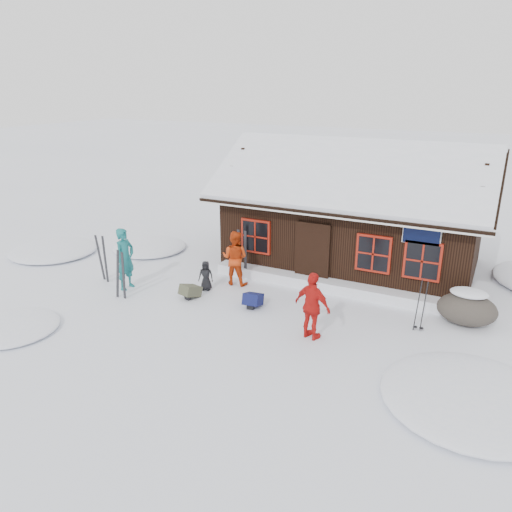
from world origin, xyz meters
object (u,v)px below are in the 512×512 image
at_px(ski_pair_left, 121,276).
at_px(backpack_olive, 190,293).
at_px(skier_crouched, 206,276).
at_px(ski_poles, 421,306).
at_px(skier_teal, 125,259).
at_px(boulder, 467,308).
at_px(skier_orange_right, 313,306).
at_px(backpack_blue, 253,302).
at_px(skier_orange_left, 235,258).

relative_size(ski_pair_left, backpack_olive, 2.72).
height_order(skier_crouched, ski_poles, ski_poles).
xyz_separation_m(skier_teal, backpack_olive, (2.20, 0.26, -0.82)).
bearing_deg(boulder, skier_crouched, -171.23).
bearing_deg(skier_orange_right, backpack_blue, -8.69).
distance_m(skier_orange_left, ski_poles, 5.87).
relative_size(skier_teal, backpack_blue, 3.19).
distance_m(skier_teal, boulder, 10.00).
relative_size(skier_crouched, backpack_blue, 1.55).
height_order(skier_crouched, ski_pair_left, ski_pair_left).
bearing_deg(ski_pair_left, backpack_blue, 25.64).
distance_m(boulder, backpack_blue, 5.81).
bearing_deg(skier_orange_left, skier_crouched, 49.83).
height_order(skier_orange_right, backpack_olive, skier_orange_right).
distance_m(skier_orange_left, skier_orange_right, 4.17).
xyz_separation_m(skier_teal, boulder, (9.75, 2.15, -0.52)).
distance_m(skier_crouched, ski_poles, 6.41).
bearing_deg(boulder, ski_pair_left, -163.13).
bearing_deg(ski_pair_left, skier_teal, 127.31).
xyz_separation_m(skier_orange_right, backpack_olive, (-4.14, 0.72, -0.72)).
bearing_deg(skier_teal, skier_orange_left, -56.65).
distance_m(skier_orange_right, skier_crouched, 4.32).
distance_m(skier_crouched, backpack_blue, 1.97).
xyz_separation_m(skier_orange_left, ski_pair_left, (-2.47, -2.53, -0.15)).
bearing_deg(backpack_olive, ski_poles, 22.04).
bearing_deg(skier_orange_left, boulder, 176.43).
bearing_deg(skier_orange_right, skier_teal, 11.51).
bearing_deg(boulder, backpack_olive, -165.94).
bearing_deg(skier_crouched, backpack_olive, -115.13).
xyz_separation_m(skier_crouched, backpack_olive, (-0.09, -0.74, -0.32)).
xyz_separation_m(ski_pair_left, ski_poles, (8.30, 1.88, -0.04)).
xyz_separation_m(skier_teal, skier_orange_right, (6.34, -0.46, -0.10)).
distance_m(skier_crouched, boulder, 7.55).
distance_m(ski_poles, backpack_olive, 6.58).
bearing_deg(boulder, ski_poles, -137.92).
distance_m(skier_orange_left, ski_pair_left, 3.54).
distance_m(skier_orange_left, backpack_olive, 1.86).
bearing_deg(backpack_blue, ski_pair_left, -169.97).
height_order(skier_teal, skier_orange_left, skier_teal).
bearing_deg(backpack_blue, skier_teal, 179.47).
xyz_separation_m(skier_orange_left, backpack_blue, (1.32, -1.32, -0.72)).
relative_size(backpack_blue, backpack_olive, 1.07).
xyz_separation_m(skier_teal, backpack_blue, (4.18, 0.52, -0.81)).
distance_m(ski_pair_left, ski_poles, 8.51).
height_order(skier_teal, ski_poles, skier_teal).
distance_m(skier_teal, backpack_olive, 2.36).
relative_size(skier_teal, skier_orange_left, 1.11).
bearing_deg(backpack_blue, skier_orange_left, 127.32).
bearing_deg(ski_pair_left, backpack_olive, 35.59).
relative_size(skier_crouched, ski_poles, 0.65).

